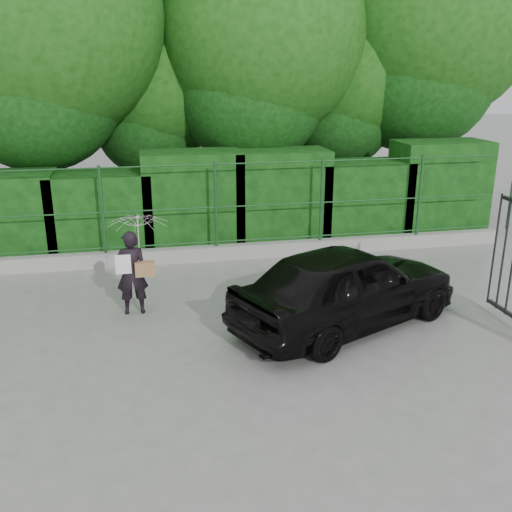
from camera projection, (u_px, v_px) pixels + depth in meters
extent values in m
plane|color=gray|center=(232.00, 361.00, 8.01)|extent=(80.00, 80.00, 0.00)
cube|color=#9E9E99|center=(198.00, 254.00, 12.15)|extent=(14.00, 0.25, 0.30)
cylinder|color=#1A4720|center=(102.00, 210.00, 11.46)|extent=(0.06, 0.06, 1.80)
cylinder|color=#1A4720|center=(216.00, 205.00, 11.89)|extent=(0.06, 0.06, 1.80)
cylinder|color=#1A4720|center=(321.00, 200.00, 12.32)|extent=(0.06, 0.06, 1.80)
cylinder|color=#1A4720|center=(420.00, 196.00, 12.76)|extent=(0.06, 0.06, 1.80)
cylinder|color=#1A4720|center=(512.00, 191.00, 13.19)|extent=(0.06, 0.06, 1.80)
cylinder|color=#1A4720|center=(198.00, 243.00, 12.07)|extent=(13.60, 0.03, 0.03)
cylinder|color=#1A4720|center=(197.00, 208.00, 11.83)|extent=(13.60, 0.03, 0.03)
cylinder|color=#1A4720|center=(195.00, 165.00, 11.55)|extent=(13.60, 0.03, 0.03)
cube|color=black|center=(4.00, 216.00, 12.08)|extent=(2.20, 1.20, 1.86)
cube|color=black|center=(101.00, 214.00, 12.47)|extent=(2.20, 1.20, 1.78)
cube|color=black|center=(192.00, 200.00, 12.78)|extent=(2.20, 1.20, 2.19)
cube|color=black|center=(279.00, 197.00, 13.16)|extent=(2.20, 1.20, 2.17)
cube|color=black|center=(360.00, 200.00, 13.59)|extent=(2.20, 1.20, 1.85)
cube|color=black|center=(438.00, 188.00, 13.89)|extent=(2.20, 1.20, 2.27)
cylinder|color=black|center=(57.00, 142.00, 13.44)|extent=(0.36, 0.36, 4.50)
sphere|color=#14470F|center=(43.00, 19.00, 12.59)|extent=(5.40, 5.40, 5.40)
cylinder|color=black|center=(163.00, 158.00, 15.31)|extent=(0.36, 0.36, 3.25)
sphere|color=#14470F|center=(159.00, 82.00, 14.70)|extent=(3.90, 3.90, 3.90)
cylinder|color=black|center=(261.00, 141.00, 14.69)|extent=(0.36, 0.36, 4.25)
sphere|color=#14470F|center=(262.00, 35.00, 13.89)|extent=(5.10, 5.10, 5.10)
cylinder|color=black|center=(343.00, 149.00, 15.93)|extent=(0.36, 0.36, 3.50)
sphere|color=#14470F|center=(347.00, 71.00, 15.27)|extent=(4.20, 4.20, 4.20)
cylinder|color=black|center=(418.00, 127.00, 15.74)|extent=(0.36, 0.36, 4.75)
sphere|color=#14470F|center=(428.00, 15.00, 14.84)|extent=(5.70, 5.70, 5.70)
cylinder|color=#25252B|center=(504.00, 254.00, 9.24)|extent=(0.04, 0.04, 1.90)
cylinder|color=#25252B|center=(494.00, 250.00, 9.47)|extent=(0.04, 0.04, 1.90)
imported|color=black|center=(132.00, 273.00, 9.38)|extent=(0.52, 0.35, 1.43)
imported|color=white|center=(139.00, 241.00, 9.29)|extent=(0.97, 0.99, 0.89)
cube|color=olive|center=(145.00, 269.00, 9.32)|extent=(0.32, 0.15, 0.24)
cube|color=white|center=(123.00, 264.00, 9.18)|extent=(0.25, 0.02, 0.32)
imported|color=black|center=(347.00, 286.00, 8.94)|extent=(4.23, 3.07, 1.34)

